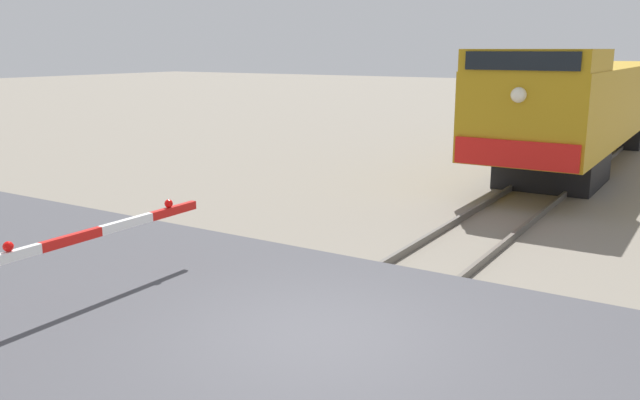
% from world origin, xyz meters
% --- Properties ---
extents(ground_plane, '(160.00, 160.00, 0.00)m').
position_xyz_m(ground_plane, '(0.00, 0.00, 0.00)').
color(ground_plane, gray).
extents(rail_track_left, '(0.08, 80.00, 0.15)m').
position_xyz_m(rail_track_left, '(-0.72, 0.00, 0.07)').
color(rail_track_left, '#59544C').
rests_on(rail_track_left, ground_plane).
extents(rail_track_right, '(0.08, 80.00, 0.15)m').
position_xyz_m(rail_track_right, '(0.72, 0.00, 0.07)').
color(rail_track_right, '#59544C').
rests_on(rail_track_right, ground_plane).
extents(road_surface, '(36.00, 6.35, 0.16)m').
position_xyz_m(road_surface, '(0.00, 0.00, 0.08)').
color(road_surface, '#47474C').
rests_on(road_surface, ground_plane).
extents(locomotive, '(3.06, 18.01, 3.80)m').
position_xyz_m(locomotive, '(0.00, 17.32, 2.00)').
color(locomotive, black).
rests_on(locomotive, ground_plane).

